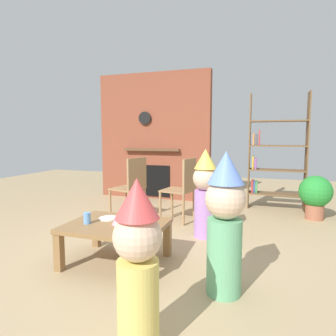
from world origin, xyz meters
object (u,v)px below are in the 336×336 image
(child_with_cone_hat, at_px, (138,262))
(dining_chair_left, at_px, (132,184))
(bookshelf, at_px, (273,156))
(paper_cup_near_right, at_px, (141,227))
(paper_plate_rear, at_px, (135,219))
(paper_cup_near_left, at_px, (147,230))
(paper_cup_center, at_px, (87,218))
(paper_plate_front, at_px, (108,218))
(child_by_the_chairs, at_px, (205,191))
(potted_plant_tall, at_px, (315,194))
(birthday_cake_slice, at_px, (117,220))
(child_in_pink, at_px, (225,220))
(coffee_table, at_px, (116,230))
(dining_chair_middle, at_px, (183,186))

(child_with_cone_hat, xyz_separation_m, dining_chair_left, (-1.15, 2.37, -0.01))
(bookshelf, distance_m, dining_chair_left, 2.37)
(paper_cup_near_right, height_order, child_with_cone_hat, child_with_cone_hat)
(paper_cup_near_right, bearing_deg, paper_plate_rear, 121.96)
(paper_cup_near_left, relative_size, dining_chair_left, 0.10)
(paper_cup_center, bearing_deg, paper_plate_front, 61.73)
(child_by_the_chairs, xyz_separation_m, potted_plant_tall, (1.38, 1.23, -0.19))
(paper_plate_front, distance_m, dining_chair_left, 1.34)
(paper_cup_near_left, xyz_separation_m, potted_plant_tall, (1.64, 2.42, -0.06))
(paper_cup_near_right, xyz_separation_m, potted_plant_tall, (1.72, 2.37, -0.06))
(birthday_cake_slice, bearing_deg, paper_cup_near_right, -24.89)
(paper_cup_center, distance_m, birthday_cake_slice, 0.29)
(paper_cup_near_right, xyz_separation_m, paper_cup_center, (-0.58, 0.08, 0.00))
(paper_cup_near_left, distance_m, paper_plate_front, 0.64)
(paper_cup_near_right, relative_size, child_in_pink, 0.09)
(coffee_table, bearing_deg, paper_plate_front, 141.87)
(coffee_table, relative_size, child_by_the_chairs, 0.86)
(paper_cup_near_left, xyz_separation_m, paper_cup_center, (-0.66, 0.12, 0.01))
(paper_plate_front, bearing_deg, paper_plate_rear, 8.86)
(bookshelf, relative_size, potted_plant_tall, 2.97)
(birthday_cake_slice, relative_size, dining_chair_left, 0.11)
(paper_plate_rear, distance_m, dining_chair_middle, 1.36)
(coffee_table, relative_size, dining_chair_middle, 1.01)
(dining_chair_middle, bearing_deg, paper_cup_center, 82.47)
(paper_cup_center, height_order, paper_plate_front, paper_cup_center)
(potted_plant_tall, bearing_deg, paper_cup_near_left, -124.21)
(paper_plate_rear, height_order, birthday_cake_slice, birthday_cake_slice)
(child_by_the_chairs, bearing_deg, child_with_cone_hat, 34.16)
(child_in_pink, height_order, dining_chair_left, child_in_pink)
(birthday_cake_slice, height_order, potted_plant_tall, potted_plant_tall)
(child_in_pink, xyz_separation_m, dining_chair_middle, (-0.79, 1.73, -0.07))
(bookshelf, bearing_deg, potted_plant_tall, -39.43)
(bookshelf, height_order, paper_plate_rear, bookshelf)
(child_in_pink, bearing_deg, birthday_cake_slice, 1.11)
(paper_plate_front, height_order, child_in_pink, child_in_pink)
(paper_cup_center, distance_m, paper_plate_rear, 0.46)
(dining_chair_middle, bearing_deg, dining_chair_left, 17.81)
(child_with_cone_hat, bearing_deg, paper_cup_near_left, -15.34)
(paper_cup_near_right, distance_m, potted_plant_tall, 2.93)
(coffee_table, relative_size, child_in_pink, 0.83)
(child_with_cone_hat, distance_m, dining_chair_left, 2.64)
(coffee_table, height_order, dining_chair_left, dining_chair_left)
(paper_cup_near_left, distance_m, child_by_the_chairs, 1.22)
(paper_cup_near_left, distance_m, birthday_cake_slice, 0.42)
(child_with_cone_hat, height_order, child_in_pink, child_in_pink)
(bookshelf, relative_size, paper_plate_rear, 11.43)
(coffee_table, bearing_deg, paper_cup_center, -160.77)
(paper_cup_near_left, height_order, birthday_cake_slice, paper_cup_near_left)
(birthday_cake_slice, distance_m, dining_chair_middle, 1.55)
(bookshelf, height_order, dining_chair_middle, bookshelf)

